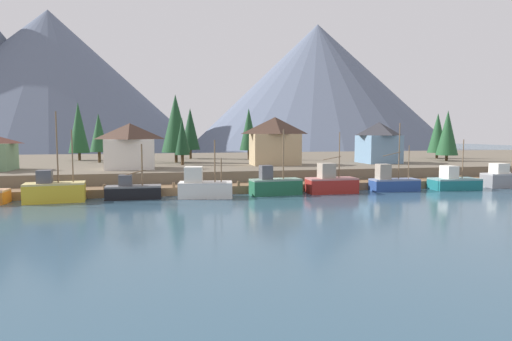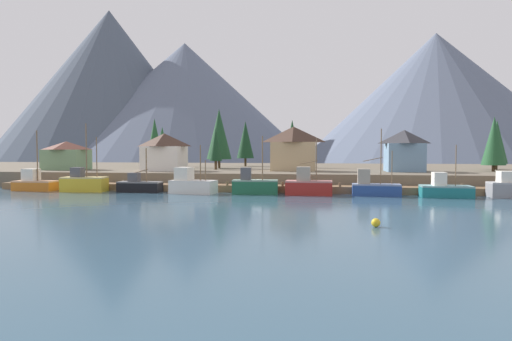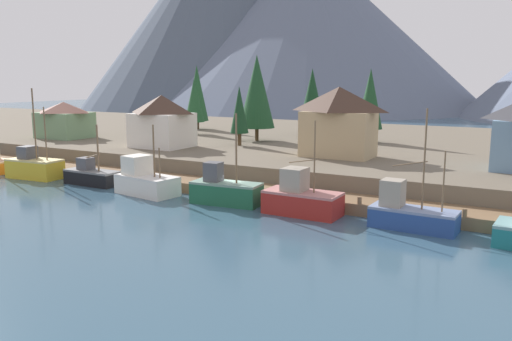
{
  "view_description": "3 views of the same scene",
  "coord_description": "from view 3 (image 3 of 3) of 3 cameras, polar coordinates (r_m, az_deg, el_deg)",
  "views": [
    {
      "loc": [
        -13.75,
        -53.68,
        7.64
      ],
      "look_at": [
        -1.26,
        2.27,
        2.72
      ],
      "focal_mm": 30.76,
      "sensor_mm": 36.0,
      "label": 1
    },
    {
      "loc": [
        9.51,
        -61.09,
        6.06
      ],
      "look_at": [
        -0.19,
        2.85,
        3.07
      ],
      "focal_mm": 30.54,
      "sensor_mm": 36.0,
      "label": 2
    },
    {
      "loc": [
        25.14,
        -39.78,
        10.97
      ],
      "look_at": [
        0.42,
        3.6,
        2.24
      ],
      "focal_mm": 36.75,
      "sensor_mm": 36.0,
      "label": 3
    }
  ],
  "objects": [
    {
      "name": "house_white",
      "position": [
        67.01,
        -10.2,
        5.37
      ],
      "size": [
        7.06,
        6.01,
        6.53
      ],
      "color": "silver",
      "rests_on": "shoreline_bank"
    },
    {
      "name": "fishing_boat_white",
      "position": [
        51.53,
        -11.97,
        -1.11
      ],
      "size": [
        6.63,
        3.92,
        6.81
      ],
      "rotation": [
        0.0,
        0.0,
        -0.15
      ],
      "color": "silver",
      "rests_on": "ground_plane"
    },
    {
      "name": "mountain_central_peak",
      "position": [
        205.3,
        6.0,
        15.0
      ],
      "size": [
        128.13,
        128.13,
        58.69
      ],
      "primitive_type": "cone",
      "color": "slate",
      "rests_on": "ground_plane"
    },
    {
      "name": "ground_plane",
      "position": [
        65.86,
        6.76,
        -0.18
      ],
      "size": [
        400.0,
        400.0,
        1.0
      ],
      "primitive_type": "cube",
      "color": "#335166"
    },
    {
      "name": "dock",
      "position": [
        49.87,
        -1.34,
        -2.2
      ],
      "size": [
        80.0,
        4.0,
        1.6
      ],
      "color": "brown",
      "rests_on": "ground_plane"
    },
    {
      "name": "conifer_near_right",
      "position": [
        72.7,
        0.09,
        8.59
      ],
      "size": [
        4.95,
        4.95,
        11.77
      ],
      "color": "#4C3823",
      "rests_on": "shoreline_bank"
    },
    {
      "name": "fishing_boat_yellow",
      "position": [
        63.7,
        -22.98,
        0.36
      ],
      "size": [
        6.49,
        3.38,
        10.0
      ],
      "rotation": [
        0.0,
        0.0,
        0.09
      ],
      "color": "gold",
      "rests_on": "ground_plane"
    },
    {
      "name": "conifer_far_left",
      "position": [
        82.63,
        -6.73,
        7.57
      ],
      "size": [
        3.13,
        3.13,
        8.55
      ],
      "color": "#4C3823",
      "rests_on": "shoreline_bank"
    },
    {
      "name": "fishing_boat_red",
      "position": [
        43.1,
        4.95,
        -3.1
      ],
      "size": [
        6.28,
        2.91,
        7.75
      ],
      "rotation": [
        0.0,
        0.0,
        -0.01
      ],
      "color": "maroon",
      "rests_on": "ground_plane"
    },
    {
      "name": "shoreline_bank",
      "position": [
        76.68,
        10.29,
        2.47
      ],
      "size": [
        400.0,
        56.0,
        2.5
      ],
      "primitive_type": "cube",
      "color": "#665B4C",
      "rests_on": "ground_plane"
    },
    {
      "name": "conifer_mid_left",
      "position": [
        81.42,
        6.13,
        8.07
      ],
      "size": [
        3.84,
        3.84,
        10.08
      ],
      "color": "#4C3823",
      "rests_on": "shoreline_bank"
    },
    {
      "name": "conifer_mid_right",
      "position": [
        67.36,
        -1.82,
        6.61
      ],
      "size": [
        2.35,
        2.35,
        7.65
      ],
      "color": "#4C3823",
      "rests_on": "shoreline_bank"
    },
    {
      "name": "mountain_west_peak",
      "position": [
        222.08,
        -3.67,
        16.83
      ],
      "size": [
        113.53,
        113.53,
        75.58
      ],
      "primitive_type": "cone",
      "color": "#475160",
      "rests_on": "ground_plane"
    },
    {
      "name": "fishing_boat_black",
      "position": [
        57.76,
        -17.45,
        -0.55
      ],
      "size": [
        6.27,
        2.32,
        6.37
      ],
      "rotation": [
        0.0,
        0.0,
        -0.01
      ],
      "color": "black",
      "rests_on": "ground_plane"
    },
    {
      "name": "conifer_near_left",
      "position": [
        72.59,
        12.31,
        7.62
      ],
      "size": [
        3.54,
        3.54,
        9.91
      ],
      "color": "#4C3823",
      "rests_on": "shoreline_bank"
    },
    {
      "name": "fishing_boat_green",
      "position": [
        46.59,
        -3.38,
        -2.22
      ],
      "size": [
        6.46,
        3.0,
        8.07
      ],
      "rotation": [
        0.0,
        0.0,
        0.09
      ],
      "color": "#1E5B3D",
      "rests_on": "ground_plane"
    },
    {
      "name": "conifer_back_right",
      "position": [
        90.68,
        -6.43,
        8.38
      ],
      "size": [
        3.77,
        3.77,
        10.85
      ],
      "color": "#4C3823",
      "rests_on": "shoreline_bank"
    },
    {
      "name": "house_green",
      "position": [
        81.6,
        -20.13,
        5.23
      ],
      "size": [
        7.43,
        5.87,
        5.22
      ],
      "color": "#6B8E66",
      "rests_on": "shoreline_bank"
    },
    {
      "name": "house_tan",
      "position": [
        58.24,
        8.97,
        5.32
      ],
      "size": [
        7.96,
        4.87,
        7.68
      ],
      "color": "tan",
      "rests_on": "shoreline_bank"
    },
    {
      "name": "fishing_boat_blue",
      "position": [
        40.54,
        16.41,
        -4.55
      ],
      "size": [
        6.34,
        2.64,
        8.94
      ],
      "rotation": [
        0.0,
        0.0,
        -0.03
      ],
      "color": "navy",
      "rests_on": "ground_plane"
    }
  ]
}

